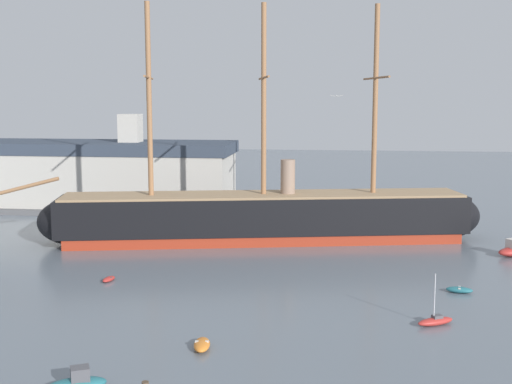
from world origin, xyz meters
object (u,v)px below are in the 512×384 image
motorboat_foreground_left (77,383)px  dinghy_alongside_bow (109,279)px  dinghy_distant_centre (290,229)px  dinghy_near_centre (202,345)px  seagull_in_flight (336,96)px  tall_ship (264,216)px  sailboat_mid_right (435,321)px  dockside_warehouse_left (73,175)px  dinghy_alongside_stern (459,290)px

motorboat_foreground_left → dinghy_alongside_bow: motorboat_foreground_left is taller
motorboat_foreground_left → dinghy_distant_centre: 51.63m
dinghy_near_centre → seagull_in_flight: seagull_in_flight is taller
tall_ship → sailboat_mid_right: tall_ship is taller
dinghy_distant_centre → dockside_warehouse_left: dockside_warehouse_left is taller
seagull_in_flight → tall_ship: bearing=110.7°
dinghy_alongside_bow → dinghy_alongside_stern: 33.46m
dinghy_near_centre → dinghy_distant_centre: dinghy_near_centre is taller
dinghy_alongside_stern → dockside_warehouse_left: size_ratio=0.04×
dinghy_near_centre → dinghy_alongside_stern: (20.82, 16.49, -0.03)m
sailboat_mid_right → dinghy_alongside_bow: bearing=163.1°
motorboat_foreground_left → dockside_warehouse_left: (-26.69, 65.63, 4.81)m
tall_ship → seagull_in_flight: 29.09m
dockside_warehouse_left → seagull_in_flight: (42.16, -44.75, 12.66)m
dinghy_alongside_bow → dinghy_distant_centre: 30.98m
dinghy_alongside_stern → dinghy_distant_centre: size_ratio=1.08×
tall_ship → seagull_in_flight: tall_ship is taller
dinghy_near_centre → dockside_warehouse_left: dockside_warehouse_left is taller
sailboat_mid_right → dockside_warehouse_left: size_ratio=0.07×
dinghy_alongside_stern → dockside_warehouse_left: (-53.73, 41.29, 5.07)m
dockside_warehouse_left → dinghy_near_centre: bearing=-60.3°
dinghy_alongside_bow → dinghy_alongside_stern: (33.46, 0.18, 0.06)m
dinghy_alongside_stern → sailboat_mid_right: bearing=-110.4°
dinghy_alongside_stern → dinghy_near_centre: bearing=-141.6°
motorboat_foreground_left → dinghy_alongside_bow: bearing=104.9°
motorboat_foreground_left → dockside_warehouse_left: bearing=112.1°
dinghy_near_centre → dinghy_alongside_bow: size_ratio=1.39×
sailboat_mid_right → seagull_in_flight: (-8.11, 5.84, 17.66)m
motorboat_foreground_left → dinghy_near_centre: bearing=51.7°
seagull_in_flight → sailboat_mid_right: bearing=-35.7°
tall_ship → dinghy_near_centre: size_ratio=21.52×
dockside_warehouse_left → seagull_in_flight: size_ratio=49.13×
tall_ship → dinghy_alongside_stern: (20.41, -19.94, -2.88)m
dinghy_alongside_bow → seagull_in_flight: bearing=-8.5°
dinghy_alongside_stern → seagull_in_flight: seagull_in_flight is taller
sailboat_mid_right → dinghy_distant_centre: size_ratio=1.80×
dinghy_near_centre → dinghy_distant_centre: bearing=85.7°
motorboat_foreground_left → seagull_in_flight: bearing=53.5°
dinghy_near_centre → dockside_warehouse_left: 66.68m
dinghy_alongside_stern → dockside_warehouse_left: 67.95m
sailboat_mid_right → dinghy_distant_centre: sailboat_mid_right is taller
dinghy_near_centre → dinghy_alongside_stern: size_ratio=1.10×
dinghy_alongside_stern → dinghy_alongside_bow: bearing=-179.7°
tall_ship → motorboat_foreground_left: bearing=-98.5°
sailboat_mid_right → seagull_in_flight: size_ratio=3.67×
dinghy_near_centre → dinghy_alongside_bow: 20.64m
motorboat_foreground_left → dinghy_near_centre: size_ratio=1.44×
dinghy_distant_centre → dockside_warehouse_left: (-36.16, 14.88, 5.08)m
dinghy_alongside_stern → motorboat_foreground_left: bearing=-138.0°
dinghy_near_centre → tall_ship: bearing=89.4°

